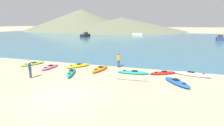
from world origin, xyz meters
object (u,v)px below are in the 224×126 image
(moored_boat_1, at_px, (220,39))
(person_near_foreground, at_px, (30,68))
(person_near_waterline, at_px, (119,59))
(kayak_on_sand_6, at_px, (177,82))
(kayak_on_sand_2, at_px, (33,64))
(moored_boat_0, at_px, (85,35))
(kayak_on_sand_3, at_px, (78,66))
(loose_paddle, at_px, (132,80))
(kayak_on_sand_5, at_px, (50,67))
(moored_boat_2, at_px, (138,34))
(kayak_on_sand_8, at_px, (71,73))
(kayak_on_sand_7, at_px, (193,74))
(kayak_on_sand_1, at_px, (163,73))
(kayak_on_sand_0, at_px, (133,72))
(kayak_on_sand_4, at_px, (100,69))

(moored_boat_1, bearing_deg, person_near_foreground, -120.58)
(person_near_foreground, bearing_deg, person_near_waterline, 42.78)
(kayak_on_sand_6, height_order, person_near_waterline, person_near_waterline)
(kayak_on_sand_2, distance_m, kayak_on_sand_6, 16.14)
(moored_boat_0, bearing_deg, kayak_on_sand_2, -72.68)
(kayak_on_sand_3, relative_size, loose_paddle, 0.98)
(kayak_on_sand_2, bearing_deg, moored_boat_0, 107.32)
(kayak_on_sand_5, distance_m, moored_boat_2, 54.30)
(kayak_on_sand_5, distance_m, moored_boat_1, 47.40)
(kayak_on_sand_2, relative_size, kayak_on_sand_8, 0.95)
(kayak_on_sand_8, distance_m, loose_paddle, 5.96)
(kayak_on_sand_7, height_order, moored_boat_0, moored_boat_0)
(kayak_on_sand_6, distance_m, moored_boat_0, 50.04)
(kayak_on_sand_7, bearing_deg, kayak_on_sand_3, -178.94)
(kayak_on_sand_3, xyz_separation_m, person_near_waterline, (4.37, 1.30, 0.77))
(kayak_on_sand_1, bearing_deg, kayak_on_sand_2, -177.46)
(person_near_waterline, relative_size, loose_paddle, 0.59)
(kayak_on_sand_0, relative_size, kayak_on_sand_5, 1.18)
(kayak_on_sand_3, height_order, kayak_on_sand_8, kayak_on_sand_8)
(loose_paddle, bearing_deg, kayak_on_sand_1, 47.31)
(kayak_on_sand_5, height_order, person_near_waterline, person_near_waterline)
(kayak_on_sand_2, height_order, kayak_on_sand_5, kayak_on_sand_5)
(kayak_on_sand_7, height_order, person_near_waterline, person_near_waterline)
(kayak_on_sand_7, height_order, moored_boat_1, moored_boat_1)
(moored_boat_0, bearing_deg, kayak_on_sand_8, -65.78)
(kayak_on_sand_8, bearing_deg, kayak_on_sand_6, 0.70)
(person_near_foreground, relative_size, loose_paddle, 0.56)
(kayak_on_sand_4, height_order, person_near_waterline, person_near_waterline)
(kayak_on_sand_0, distance_m, kayak_on_sand_8, 6.05)
(kayak_on_sand_8, bearing_deg, person_near_foreground, -143.49)
(loose_paddle, bearing_deg, person_near_foreground, -166.70)
(kayak_on_sand_8, relative_size, moored_boat_1, 0.57)
(moored_boat_2, bearing_deg, kayak_on_sand_8, -87.51)
(kayak_on_sand_6, distance_m, kayak_on_sand_7, 3.14)
(kayak_on_sand_4, bearing_deg, kayak_on_sand_6, -14.68)
(kayak_on_sand_3, bearing_deg, person_near_waterline, 16.58)
(kayak_on_sand_2, bearing_deg, moored_boat_1, 53.35)
(kayak_on_sand_8, bearing_deg, moored_boat_2, 92.49)
(kayak_on_sand_0, xyz_separation_m, moored_boat_1, (16.89, 38.96, 0.47))
(kayak_on_sand_2, distance_m, person_near_waterline, 10.26)
(moored_boat_1, bearing_deg, moored_boat_2, 149.64)
(moored_boat_0, bearing_deg, kayak_on_sand_5, -69.18)
(moored_boat_0, height_order, moored_boat_1, moored_boat_0)
(kayak_on_sand_8, distance_m, moored_boat_2, 55.67)
(person_near_foreground, bearing_deg, kayak_on_sand_1, 23.09)
(loose_paddle, bearing_deg, kayak_on_sand_8, 179.64)
(person_near_waterline, bearing_deg, moored_boat_1, 62.96)
(kayak_on_sand_7, bearing_deg, kayak_on_sand_0, -171.07)
(kayak_on_sand_3, height_order, loose_paddle, kayak_on_sand_3)
(moored_boat_1, bearing_deg, loose_paddle, -112.08)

